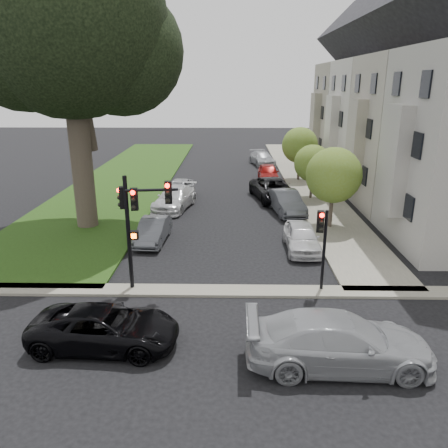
{
  "coord_description": "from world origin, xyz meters",
  "views": [
    {
      "loc": [
        0.34,
        -14.3,
        8.31
      ],
      "look_at": [
        0.0,
        5.0,
        2.0
      ],
      "focal_mm": 35.0,
      "sensor_mm": 36.0,
      "label": 1
    }
  ],
  "objects_px": {
    "small_tree_a": "(334,175)",
    "small_tree_c": "(300,145)",
    "traffic_signal_secondary": "(322,236)",
    "car_parked_6": "(175,198)",
    "car_cross_near": "(105,328)",
    "car_parked_3": "(268,173)",
    "car_parked_5": "(153,231)",
    "eucalyptus": "(66,17)",
    "car_parked_0": "(302,237)",
    "car_parked_2": "(274,190)",
    "car_parked_7": "(179,189)",
    "small_tree_b": "(313,163)",
    "car_cross_far": "(339,341)",
    "car_parked_1": "(286,202)",
    "traffic_signal_main": "(137,213)",
    "car_parked_4": "(262,158)"
  },
  "relations": [
    {
      "from": "car_cross_near",
      "to": "car_parked_2",
      "type": "height_order",
      "value": "car_parked_2"
    },
    {
      "from": "small_tree_c",
      "to": "traffic_signal_secondary",
      "type": "height_order",
      "value": "small_tree_c"
    },
    {
      "from": "traffic_signal_secondary",
      "to": "car_parked_6",
      "type": "height_order",
      "value": "traffic_signal_secondary"
    },
    {
      "from": "small_tree_b",
      "to": "traffic_signal_secondary",
      "type": "distance_m",
      "value": 15.14
    },
    {
      "from": "small_tree_a",
      "to": "small_tree_c",
      "type": "bearing_deg",
      "value": 90.0
    },
    {
      "from": "small_tree_a",
      "to": "car_parked_7",
      "type": "xyz_separation_m",
      "value": [
        -9.83,
        7.03,
        -2.5
      ]
    },
    {
      "from": "car_cross_near",
      "to": "car_parked_6",
      "type": "relative_size",
      "value": 0.96
    },
    {
      "from": "car_parked_0",
      "to": "car_parked_5",
      "type": "xyz_separation_m",
      "value": [
        -7.86,
        1.05,
        -0.05
      ]
    },
    {
      "from": "car_parked_2",
      "to": "car_parked_7",
      "type": "relative_size",
      "value": 1.38
    },
    {
      "from": "eucalyptus",
      "to": "car_cross_far",
      "type": "distance_m",
      "value": 20.79
    },
    {
      "from": "car_parked_2",
      "to": "car_cross_near",
      "type": "bearing_deg",
      "value": -122.4
    },
    {
      "from": "car_parked_4",
      "to": "car_parked_6",
      "type": "xyz_separation_m",
      "value": [
        -7.08,
        -16.66,
        0.04
      ]
    },
    {
      "from": "eucalyptus",
      "to": "small_tree_c",
      "type": "xyz_separation_m",
      "value": [
        14.54,
        13.12,
        -8.4
      ]
    },
    {
      "from": "car_parked_0",
      "to": "car_parked_3",
      "type": "distance_m",
      "value": 16.62
    },
    {
      "from": "car_parked_2",
      "to": "car_parked_1",
      "type": "bearing_deg",
      "value": -92.86
    },
    {
      "from": "car_cross_near",
      "to": "car_parked_5",
      "type": "xyz_separation_m",
      "value": [
        -0.12,
        9.83,
        -0.02
      ]
    },
    {
      "from": "small_tree_a",
      "to": "car_parked_1",
      "type": "xyz_separation_m",
      "value": [
        -2.25,
        3.06,
        -2.45
      ]
    },
    {
      "from": "car_parked_0",
      "to": "small_tree_c",
      "type": "bearing_deg",
      "value": 82.87
    },
    {
      "from": "small_tree_a",
      "to": "small_tree_b",
      "type": "bearing_deg",
      "value": 90.0
    },
    {
      "from": "small_tree_b",
      "to": "eucalyptus",
      "type": "bearing_deg",
      "value": -155.14
    },
    {
      "from": "small_tree_a",
      "to": "traffic_signal_main",
      "type": "xyz_separation_m",
      "value": [
        -9.62,
        -8.23,
        0.15
      ]
    },
    {
      "from": "car_parked_7",
      "to": "traffic_signal_secondary",
      "type": "bearing_deg",
      "value": -52.77
    },
    {
      "from": "car_parked_0",
      "to": "car_parked_7",
      "type": "distance_m",
      "value": 13.04
    },
    {
      "from": "small_tree_a",
      "to": "car_cross_near",
      "type": "height_order",
      "value": "small_tree_a"
    },
    {
      "from": "small_tree_c",
      "to": "traffic_signal_secondary",
      "type": "bearing_deg",
      "value": -95.94
    },
    {
      "from": "small_tree_c",
      "to": "car_parked_6",
      "type": "height_order",
      "value": "small_tree_c"
    },
    {
      "from": "small_tree_c",
      "to": "car_parked_1",
      "type": "relative_size",
      "value": 1.02
    },
    {
      "from": "car_cross_far",
      "to": "car_parked_5",
      "type": "height_order",
      "value": "car_cross_far"
    },
    {
      "from": "eucalyptus",
      "to": "car_parked_3",
      "type": "height_order",
      "value": "eucalyptus"
    },
    {
      "from": "car_cross_far",
      "to": "car_parked_7",
      "type": "xyz_separation_m",
      "value": [
        -7.26,
        20.28,
        -0.13
      ]
    },
    {
      "from": "small_tree_b",
      "to": "car_cross_far",
      "type": "distance_m",
      "value": 20.21
    },
    {
      "from": "eucalyptus",
      "to": "traffic_signal_secondary",
      "type": "xyz_separation_m",
      "value": [
        12.32,
        -8.24,
        -9.05
      ]
    },
    {
      "from": "traffic_signal_main",
      "to": "small_tree_c",
      "type": "bearing_deg",
      "value": 65.71
    },
    {
      "from": "traffic_signal_secondary",
      "to": "small_tree_a",
      "type": "bearing_deg",
      "value": 74.96
    },
    {
      "from": "eucalyptus",
      "to": "car_parked_7",
      "type": "height_order",
      "value": "eucalyptus"
    },
    {
      "from": "traffic_signal_secondary",
      "to": "car_parked_4",
      "type": "distance_m",
      "value": 29.01
    },
    {
      "from": "eucalyptus",
      "to": "car_parked_0",
      "type": "relative_size",
      "value": 4.12
    },
    {
      "from": "traffic_signal_secondary",
      "to": "car_parked_6",
      "type": "distance_m",
      "value": 14.51
    },
    {
      "from": "car_cross_far",
      "to": "car_parked_3",
      "type": "distance_m",
      "value": 26.29
    },
    {
      "from": "small_tree_c",
      "to": "car_cross_far",
      "type": "distance_m",
      "value": 26.56
    },
    {
      "from": "small_tree_c",
      "to": "car_parked_1",
      "type": "bearing_deg",
      "value": -102.67
    },
    {
      "from": "small_tree_a",
      "to": "car_parked_1",
      "type": "bearing_deg",
      "value": 126.31
    },
    {
      "from": "small_tree_b",
      "to": "car_parked_7",
      "type": "bearing_deg",
      "value": 178.13
    },
    {
      "from": "traffic_signal_secondary",
      "to": "car_cross_far",
      "type": "bearing_deg",
      "value": -93.95
    },
    {
      "from": "car_parked_6",
      "to": "eucalyptus",
      "type": "bearing_deg",
      "value": -128.27
    },
    {
      "from": "car_parked_5",
      "to": "car_cross_near",
      "type": "bearing_deg",
      "value": -86.07
    },
    {
      "from": "car_cross_near",
      "to": "car_parked_3",
      "type": "relative_size",
      "value": 1.14
    },
    {
      "from": "eucalyptus",
      "to": "car_parked_4",
      "type": "bearing_deg",
      "value": 60.17
    },
    {
      "from": "car_parked_1",
      "to": "car_parked_4",
      "type": "distance_m",
      "value": 17.63
    },
    {
      "from": "car_parked_1",
      "to": "small_tree_a",
      "type": "bearing_deg",
      "value": -63.63
    }
  ]
}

